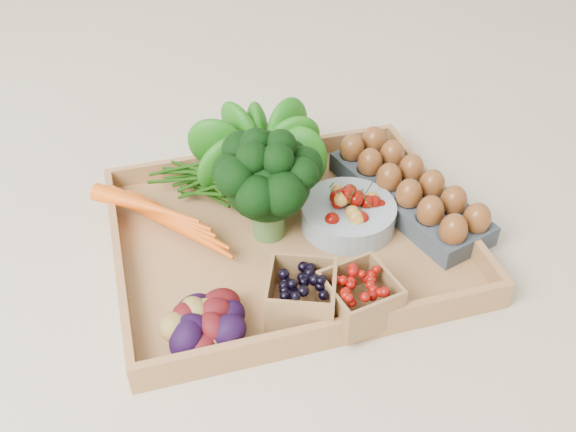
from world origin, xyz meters
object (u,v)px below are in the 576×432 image
object	(u,v)px
broccoli	(268,201)
cherry_bowl	(348,215)
tray	(288,240)
egg_carton	(408,196)

from	to	relation	value
broccoli	cherry_bowl	world-z (taller)	broccoli
broccoli	cherry_bowl	distance (m)	0.14
cherry_bowl	tray	bearing A→B (deg)	-178.34
broccoli	egg_carton	distance (m)	0.25
tray	cherry_bowl	size ratio (longest dim) A/B	3.51
tray	broccoli	distance (m)	0.08
broccoli	egg_carton	bearing A→B (deg)	1.58
broccoli	egg_carton	size ratio (longest dim) A/B	0.55
broccoli	cherry_bowl	bearing A→B (deg)	-6.28
tray	cherry_bowl	xyz separation A→B (m)	(0.10, 0.00, 0.03)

